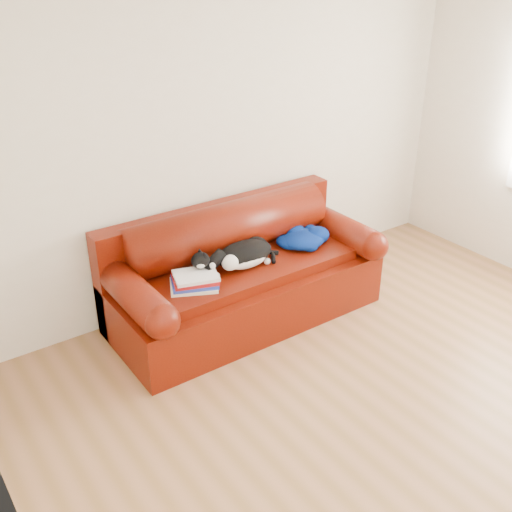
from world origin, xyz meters
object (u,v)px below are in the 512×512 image
at_px(sofa_base, 245,291).
at_px(cat, 245,255).
at_px(book_stack, 195,281).
at_px(blanket, 304,238).

distance_m(sofa_base, cat, 0.36).
relative_size(book_stack, cat, 0.60).
bearing_deg(blanket, cat, -177.31).
distance_m(book_stack, cat, 0.47).
distance_m(book_stack, blanket, 1.06).
bearing_deg(book_stack, cat, 6.67).
bearing_deg(cat, book_stack, 175.38).
bearing_deg(book_stack, blanket, 4.44).
relative_size(cat, blanket, 1.39).
xyz_separation_m(sofa_base, book_stack, (-0.51, -0.12, 0.31)).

